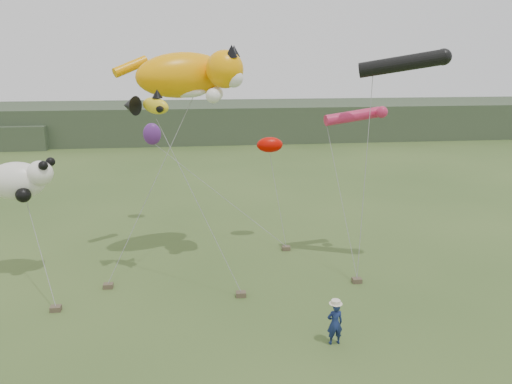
# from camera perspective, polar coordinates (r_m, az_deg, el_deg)

# --- Properties ---
(ground) EXTENTS (120.00, 120.00, 0.00)m
(ground) POSITION_cam_1_polar(r_m,az_deg,el_deg) (17.47, 1.67, -17.19)
(ground) COLOR #385123
(ground) RESTS_ON ground
(headland) EXTENTS (90.00, 13.00, 4.00)m
(headland) POSITION_cam_1_polar(r_m,az_deg,el_deg) (59.73, -7.79, 7.93)
(headland) COLOR #2D3D28
(headland) RESTS_ON ground
(festival_attendant) EXTENTS (0.58, 0.41, 1.51)m
(festival_attendant) POSITION_cam_1_polar(r_m,az_deg,el_deg) (17.41, 9.00, -14.60)
(festival_attendant) COLOR navy
(festival_attendant) RESTS_ON ground
(sandbag_anchors) EXTENTS (12.55, 5.36, 0.20)m
(sandbag_anchors) POSITION_cam_1_polar(r_m,az_deg,el_deg) (21.65, -4.62, -10.16)
(sandbag_anchors) COLOR brown
(sandbag_anchors) RESTS_ON ground
(cat_kite) EXTENTS (5.78, 3.52, 2.46)m
(cat_kite) POSITION_cam_1_polar(r_m,az_deg,el_deg) (22.66, -7.32, 13.17)
(cat_kite) COLOR #FEA103
(cat_kite) RESTS_ON ground
(fish_kite) EXTENTS (2.19, 1.43, 1.05)m
(fish_kite) POSITION_cam_1_polar(r_m,az_deg,el_deg) (20.68, -12.45, 9.68)
(fish_kite) COLOR yellow
(fish_kite) RESTS_ON ground
(tube_kites) EXTENTS (4.73, 2.97, 3.35)m
(tube_kites) POSITION_cam_1_polar(r_m,az_deg,el_deg) (22.60, 15.24, 12.21)
(tube_kites) COLOR black
(tube_kites) RESTS_ON ground
(panda_kite) EXTENTS (2.82, 1.82, 1.75)m
(panda_kite) POSITION_cam_1_polar(r_m,az_deg,el_deg) (23.24, -25.34, 1.25)
(panda_kite) COLOR white
(panda_kite) RESTS_ON ground
(misc_kites) EXTENTS (7.24, 4.45, 1.23)m
(misc_kites) POSITION_cam_1_polar(r_m,az_deg,el_deg) (26.73, -5.78, 6.06)
(misc_kites) COLOR #CB0900
(misc_kites) RESTS_ON ground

